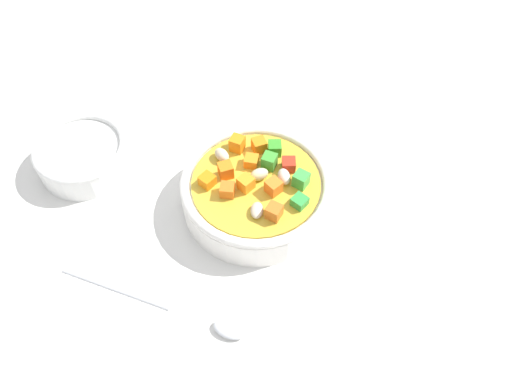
% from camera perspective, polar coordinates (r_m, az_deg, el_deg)
% --- Properties ---
extents(ground_plane, '(1.40, 1.40, 0.02)m').
position_cam_1_polar(ground_plane, '(0.61, 0.00, -1.86)').
color(ground_plane, silver).
extents(soup_bowl_main, '(0.18, 0.18, 0.06)m').
position_cam_1_polar(soup_bowl_main, '(0.58, 0.01, 0.21)').
color(soup_bowl_main, white).
rests_on(soup_bowl_main, ground_plane).
extents(spoon, '(0.22, 0.06, 0.01)m').
position_cam_1_polar(spoon, '(0.53, -8.58, -13.62)').
color(spoon, silver).
rests_on(spoon, ground_plane).
extents(side_bowl_small, '(0.12, 0.12, 0.04)m').
position_cam_1_polar(side_bowl_small, '(0.66, -19.49, 4.10)').
color(side_bowl_small, white).
rests_on(side_bowl_small, ground_plane).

